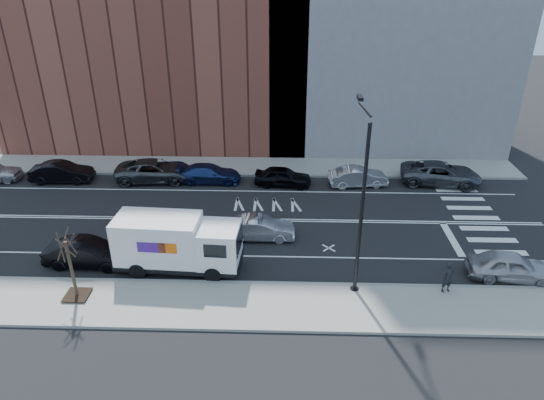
# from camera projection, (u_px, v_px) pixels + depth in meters

# --- Properties ---
(ground) EXTENTS (120.00, 120.00, 0.00)m
(ground) POSITION_uv_depth(u_px,v_px,m) (233.00, 219.00, 31.71)
(ground) COLOR black
(ground) RESTS_ON ground
(sidewalk_near) EXTENTS (44.00, 3.60, 0.15)m
(sidewalk_near) POSITION_uv_depth(u_px,v_px,m) (215.00, 305.00, 23.82)
(sidewalk_near) COLOR gray
(sidewalk_near) RESTS_ON ground
(sidewalk_far) EXTENTS (44.00, 3.60, 0.15)m
(sidewalk_far) POSITION_uv_depth(u_px,v_px,m) (244.00, 166.00, 39.52)
(sidewalk_far) COLOR gray
(sidewalk_far) RESTS_ON ground
(curb_near) EXTENTS (44.00, 0.25, 0.17)m
(curb_near) POSITION_uv_depth(u_px,v_px,m) (220.00, 283.00, 25.42)
(curb_near) COLOR gray
(curb_near) RESTS_ON ground
(curb_far) EXTENTS (44.00, 0.25, 0.17)m
(curb_far) POSITION_uv_depth(u_px,v_px,m) (242.00, 175.00, 37.91)
(curb_far) COLOR gray
(curb_far) RESTS_ON ground
(crosswalk) EXTENTS (3.00, 14.00, 0.01)m
(crosswalk) POSITION_uv_depth(u_px,v_px,m) (480.00, 223.00, 31.28)
(crosswalk) COLOR white
(crosswalk) RESTS_ON ground
(road_markings) EXTENTS (40.00, 8.60, 0.01)m
(road_markings) POSITION_uv_depth(u_px,v_px,m) (233.00, 219.00, 31.70)
(road_markings) COLOR white
(road_markings) RESTS_ON ground
(bldg_brick) EXTENTS (26.00, 10.00, 22.00)m
(bldg_brick) POSITION_uv_depth(u_px,v_px,m) (153.00, 15.00, 40.88)
(bldg_brick) COLOR brown
(bldg_brick) RESTS_ON ground
(streetlight) EXTENTS (0.44, 4.02, 9.34)m
(streetlight) POSITION_uv_depth(u_px,v_px,m) (361.00, 199.00, 23.06)
(streetlight) COLOR black
(streetlight) RESTS_ON ground
(street_tree) EXTENTS (1.20, 1.20, 3.75)m
(street_tree) POSITION_uv_depth(u_px,v_px,m) (73.00, 275.00, 23.74)
(street_tree) COLOR black
(street_tree) RESTS_ON ground
(fedex_van) EXTENTS (6.91, 2.73, 3.10)m
(fedex_van) POSITION_uv_depth(u_px,v_px,m) (177.00, 243.00, 26.04)
(fedex_van) COLOR black
(fedex_van) RESTS_ON ground
(far_parked_b) EXTENTS (4.69, 1.82, 1.52)m
(far_parked_b) POSITION_uv_depth(u_px,v_px,m) (62.00, 172.00, 36.73)
(far_parked_b) COLOR black
(far_parked_b) RESTS_ON ground
(far_parked_c) EXTENTS (6.00, 3.08, 1.62)m
(far_parked_c) POSITION_uv_depth(u_px,v_px,m) (155.00, 171.00, 36.88)
(far_parked_c) COLOR #424549
(far_parked_c) RESTS_ON ground
(far_parked_d) EXTENTS (4.77, 1.96, 1.38)m
(far_parked_d) POSITION_uv_depth(u_px,v_px,m) (209.00, 174.00, 36.68)
(far_parked_d) COLOR navy
(far_parked_d) RESTS_ON ground
(far_parked_e) EXTENTS (4.34, 2.05, 1.43)m
(far_parked_e) POSITION_uv_depth(u_px,v_px,m) (283.00, 177.00, 36.11)
(far_parked_e) COLOR black
(far_parked_e) RESTS_ON ground
(far_parked_f) EXTENTS (4.49, 2.01, 1.43)m
(far_parked_f) POSITION_uv_depth(u_px,v_px,m) (358.00, 177.00, 36.08)
(far_parked_f) COLOR #B8B7BC
(far_parked_f) RESTS_ON ground
(far_parked_g) EXTENTS (6.22, 3.51, 1.64)m
(far_parked_g) POSITION_uv_depth(u_px,v_px,m) (441.00, 173.00, 36.36)
(far_parked_g) COLOR #4B4D52
(far_parked_g) RESTS_ON ground
(driving_sedan) EXTENTS (4.26, 1.56, 1.39)m
(driving_sedan) POSITION_uv_depth(u_px,v_px,m) (260.00, 228.00, 29.31)
(driving_sedan) COLOR silver
(driving_sedan) RESTS_ON ground
(near_parked_rear_a) EXTENTS (4.70, 1.79, 1.53)m
(near_parked_rear_a) POSITION_uv_depth(u_px,v_px,m) (88.00, 253.00, 26.73)
(near_parked_rear_a) COLOR black
(near_parked_rear_a) RESTS_ON ground
(near_parked_front) EXTENTS (4.62, 2.26, 1.52)m
(near_parked_front) POSITION_uv_depth(u_px,v_px,m) (511.00, 266.00, 25.62)
(near_parked_front) COLOR #AFAFB4
(near_parked_front) RESTS_ON ground
(pedestrian) EXTENTS (0.73, 0.58, 1.73)m
(pedestrian) POSITION_uv_depth(u_px,v_px,m) (448.00, 277.00, 24.31)
(pedestrian) COLOR black
(pedestrian) RESTS_ON sidewalk_near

